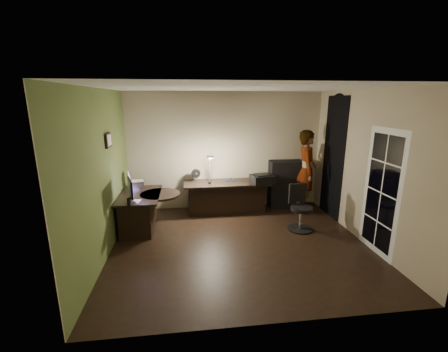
{
  "coord_description": "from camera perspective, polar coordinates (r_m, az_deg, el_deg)",
  "views": [
    {
      "loc": [
        -0.89,
        -4.84,
        2.53
      ],
      "look_at": [
        -0.15,
        1.05,
        1.0
      ],
      "focal_mm": 24.0,
      "sensor_mm": 36.0,
      "label": 1
    }
  ],
  "objects": [
    {
      "name": "mouse",
      "position": [
        5.9,
        -17.15,
        -3.87
      ],
      "size": [
        0.08,
        0.1,
        0.04
      ],
      "primitive_type": "ellipsoid",
      "rotation": [
        0.0,
        0.0,
        -0.19
      ],
      "color": "silver",
      "rests_on": "desk_left"
    },
    {
      "name": "printer",
      "position": [
        6.7,
        7.31,
        -0.53
      ],
      "size": [
        0.54,
        0.46,
        0.22
      ],
      "primitive_type": "cube",
      "rotation": [
        0.0,
        0.0,
        0.18
      ],
      "color": "black",
      "rests_on": "desk_right"
    },
    {
      "name": "notepad",
      "position": [
        5.68,
        -16.41,
        -4.67
      ],
      "size": [
        0.18,
        0.24,
        0.01
      ],
      "primitive_type": "cube",
      "rotation": [
        0.0,
        0.0,
        -0.15
      ],
      "color": "silver",
      "rests_on": "desk_left"
    },
    {
      "name": "laptop_stand",
      "position": [
        6.63,
        -16.29,
        -1.48
      ],
      "size": [
        0.32,
        0.29,
        0.11
      ],
      "primitive_type": "cube",
      "rotation": [
        0.0,
        0.0,
        0.29
      ],
      "color": "silver",
      "rests_on": "desk_left"
    },
    {
      "name": "french_door",
      "position": [
        5.51,
        27.79,
        -2.84
      ],
      "size": [
        0.02,
        0.92,
        2.1
      ],
      "primitive_type": "cube",
      "color": "white",
      "rests_on": "floor"
    },
    {
      "name": "wall_back",
      "position": [
        7.01,
        0.24,
        4.75
      ],
      "size": [
        4.5,
        0.01,
        2.7
      ],
      "primitive_type": "cube",
      "color": "tan",
      "rests_on": "floor"
    },
    {
      "name": "phone",
      "position": [
        5.76,
        -12.78,
        -4.18
      ],
      "size": [
        0.07,
        0.12,
        0.01
      ],
      "primitive_type": "cube",
      "rotation": [
        0.0,
        0.0,
        0.08
      ],
      "color": "black",
      "rests_on": "desk_left"
    },
    {
      "name": "headphones",
      "position": [
        6.79,
        1.07,
        -0.74
      ],
      "size": [
        0.21,
        0.09,
        0.1
      ],
      "primitive_type": "cube",
      "rotation": [
        0.0,
        0.0,
        0.04
      ],
      "color": "navy",
      "rests_on": "desk_right"
    },
    {
      "name": "office_chair",
      "position": [
        6.1,
        14.56,
        -5.99
      ],
      "size": [
        0.56,
        0.56,
        0.9
      ],
      "primitive_type": "cube",
      "rotation": [
        0.0,
        0.0,
        0.11
      ],
      "color": "black",
      "rests_on": "floor"
    },
    {
      "name": "monitor",
      "position": [
        5.56,
        -17.52,
        -3.48
      ],
      "size": [
        0.23,
        0.5,
        0.32
      ],
      "primitive_type": "cube",
      "rotation": [
        0.0,
        0.0,
        0.29
      ],
      "color": "black",
      "rests_on": "desk_left"
    },
    {
      "name": "floor",
      "position": [
        5.54,
        2.98,
        -12.82
      ],
      "size": [
        4.5,
        4.0,
        0.01
      ],
      "primitive_type": "cube",
      "color": "black",
      "rests_on": "ground"
    },
    {
      "name": "speaker",
      "position": [
        5.41,
        -17.66,
        -4.83
      ],
      "size": [
        0.08,
        0.08,
        0.17
      ],
      "primitive_type": "cylinder",
      "rotation": [
        0.0,
        0.0,
        -0.23
      ],
      "color": "black",
      "rests_on": "desk_left"
    },
    {
      "name": "wall_front",
      "position": [
        3.2,
        9.64,
        -7.41
      ],
      "size": [
        4.5,
        0.01,
        2.7
      ],
      "primitive_type": "cube",
      "color": "tan",
      "rests_on": "floor"
    },
    {
      "name": "green_wall_overlay",
      "position": [
        5.16,
        -22.1,
        0.15
      ],
      "size": [
        0.0,
        4.0,
        2.7
      ],
      "primitive_type": "cube",
      "color": "#54662F",
      "rests_on": "floor"
    },
    {
      "name": "person",
      "position": [
        7.07,
        15.42,
        0.89
      ],
      "size": [
        0.61,
        0.76,
        1.87
      ],
      "primitive_type": "imported",
      "rotation": [
        0.0,
        0.0,
        1.29
      ],
      "color": "#D8A88C",
      "rests_on": "floor"
    },
    {
      "name": "desk_right",
      "position": [
        6.83,
        0.55,
        -4.09
      ],
      "size": [
        1.92,
        0.68,
        0.72
      ],
      "primitive_type": "cube",
      "rotation": [
        0.0,
        0.0,
        0.01
      ],
      "color": "black",
      "rests_on": "floor"
    },
    {
      "name": "pen",
      "position": [
        6.16,
        -15.33,
        -3.13
      ],
      "size": [
        0.06,
        0.12,
        0.01
      ],
      "primitive_type": "cube",
      "rotation": [
        0.0,
        0.0,
        0.42
      ],
      "color": "black",
      "rests_on": "desk_left"
    },
    {
      "name": "wall_right",
      "position": [
        5.9,
        25.29,
        1.5
      ],
      "size": [
        0.01,
        4.0,
        2.7
      ],
      "primitive_type": "cube",
      "color": "tan",
      "rests_on": "floor"
    },
    {
      "name": "arched_doorway",
      "position": [
        6.87,
        20.1,
        3.25
      ],
      "size": [
        0.01,
        0.9,
        2.6
      ],
      "primitive_type": "cube",
      "color": "black",
      "rests_on": "floor"
    },
    {
      "name": "ceiling",
      "position": [
        4.93,
        3.4,
        16.46
      ],
      "size": [
        4.5,
        4.0,
        0.01
      ],
      "primitive_type": "cube",
      "color": "silver",
      "rests_on": "floor"
    },
    {
      "name": "desk_lamp",
      "position": [
        6.53,
        -2.79,
        1.52
      ],
      "size": [
        0.29,
        0.38,
        0.74
      ],
      "primitive_type": "cube",
      "rotation": [
        0.0,
        0.0,
        -0.37
      ],
      "color": "black",
      "rests_on": "desk_right"
    },
    {
      "name": "cabinet",
      "position": [
        7.28,
        11.54,
        -1.51
      ],
      "size": [
        0.76,
        0.4,
        1.13
      ],
      "primitive_type": "cube",
      "rotation": [
        0.0,
        0.0,
        -0.03
      ],
      "color": "black",
      "rests_on": "floor"
    },
    {
      "name": "laptop",
      "position": [
        6.59,
        -16.39,
        -0.08
      ],
      "size": [
        0.37,
        0.35,
        0.21
      ],
      "primitive_type": "cube",
      "rotation": [
        0.0,
        0.0,
        0.22
      ],
      "color": "silver",
      "rests_on": "laptop_stand"
    },
    {
      "name": "framed_picture",
      "position": [
        5.5,
        -21.23,
        6.37
      ],
      "size": [
        0.04,
        0.3,
        0.25
      ],
      "primitive_type": "cube",
      "color": "black",
      "rests_on": "wall_left"
    },
    {
      "name": "wall_left",
      "position": [
        5.17,
        -22.26,
        0.15
      ],
      "size": [
        0.01,
        4.0,
        2.7
      ],
      "primitive_type": "cube",
      "color": "tan",
      "rests_on": "floor"
    },
    {
      "name": "desk_left",
      "position": [
        6.18,
        -15.53,
        -6.6
      ],
      "size": [
        0.79,
        1.27,
        0.73
      ],
      "primitive_type": "cube",
      "rotation": [
        0.0,
        0.0,
        -0.01
      ],
      "color": "black",
      "rests_on": "floor"
    },
    {
      "name": "desk_fan",
      "position": [
        6.75,
        -5.37,
        0.04
      ],
      "size": [
        0.23,
        0.18,
        0.31
      ],
      "primitive_type": "cube",
      "rotation": [
        0.0,
        0.0,
        0.39
      ],
      "color": "black",
      "rests_on": "desk_right"
    }
  ]
}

